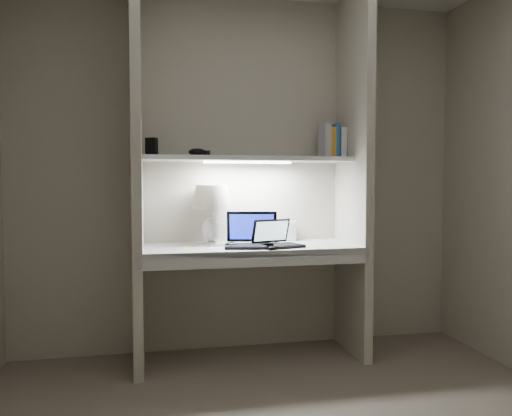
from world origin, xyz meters
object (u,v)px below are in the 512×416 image
object	(u,v)px
laptop_main	(252,239)
table_lamp	(212,204)
laptop_netbook	(277,240)
speaker	(289,231)
book_row	(336,142)

from	to	relation	value
laptop_main	table_lamp	bearing A→B (deg)	151.56
laptop_netbook	speaker	bearing A→B (deg)	43.63
laptop_main	speaker	bearing A→B (deg)	50.61
laptop_main	speaker	world-z (taller)	laptop_main
speaker	laptop_netbook	bearing A→B (deg)	-105.13
table_lamp	laptop_netbook	size ratio (longest dim) A/B	1.21
laptop_netbook	table_lamp	bearing A→B (deg)	131.17
speaker	book_row	world-z (taller)	book_row
laptop_main	laptop_netbook	distance (m)	0.17
laptop_main	book_row	bearing A→B (deg)	26.40
book_row	speaker	bearing A→B (deg)	163.96
laptop_main	laptop_netbook	world-z (taller)	laptop_main
laptop_main	book_row	xyz separation A→B (m)	(0.65, 0.17, 0.66)
table_lamp	laptop_netbook	distance (m)	0.52
table_lamp	speaker	distance (m)	0.60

